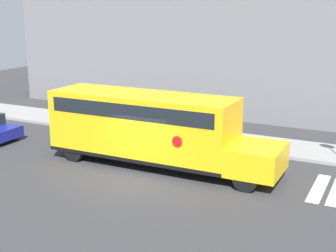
% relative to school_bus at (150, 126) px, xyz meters
% --- Properties ---
extents(ground_plane, '(60.00, 60.00, 0.00)m').
position_rel_school_bus_xyz_m(ground_plane, '(0.19, -1.48, -1.83)').
color(ground_plane, '#333335').
extents(sidewalk_strip, '(44.00, 3.00, 0.15)m').
position_rel_school_bus_xyz_m(sidewalk_strip, '(0.19, 5.02, -1.75)').
color(sidewalk_strip, gray).
rests_on(sidewalk_strip, ground).
extents(building_backdrop, '(32.00, 4.00, 10.92)m').
position_rel_school_bus_xyz_m(building_backdrop, '(0.19, 11.52, 3.63)').
color(building_backdrop, slate).
rests_on(building_backdrop, ground).
extents(school_bus, '(10.51, 2.57, 3.21)m').
position_rel_school_bus_xyz_m(school_bus, '(0.00, 0.00, 0.00)').
color(school_bus, yellow).
rests_on(school_bus, ground).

